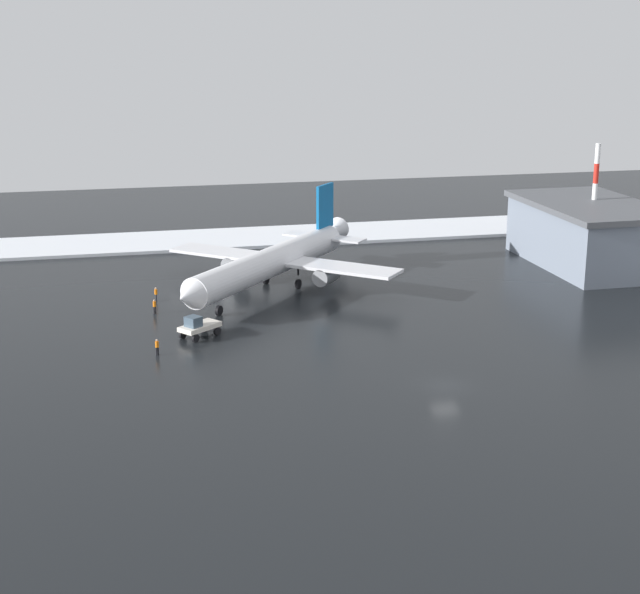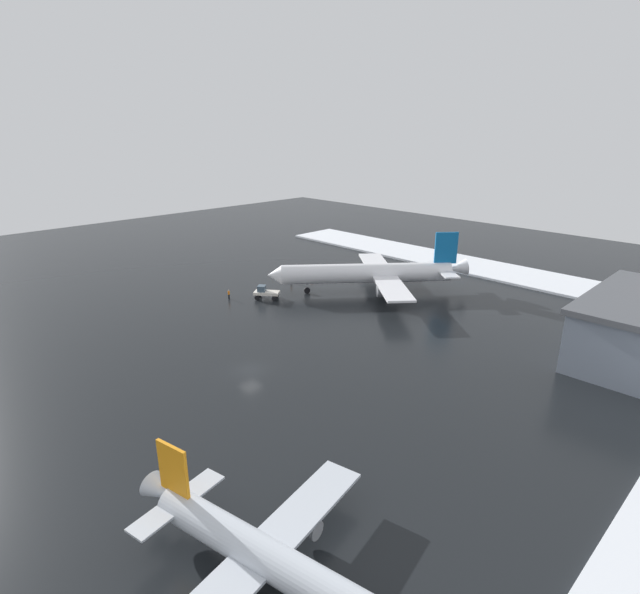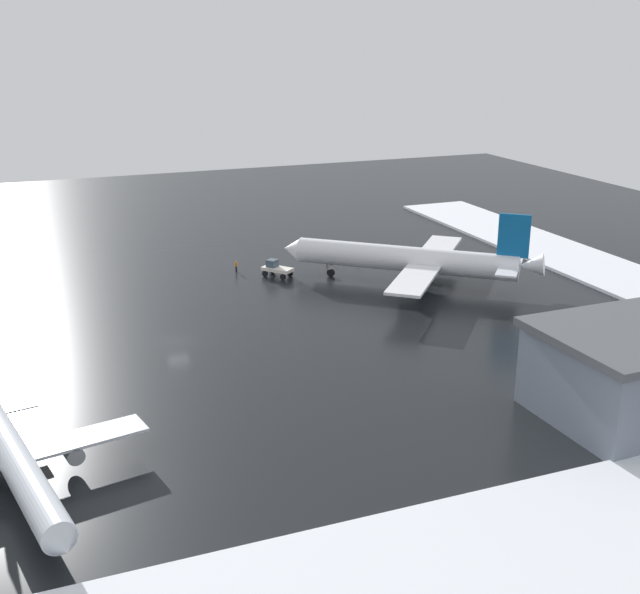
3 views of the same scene
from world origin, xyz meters
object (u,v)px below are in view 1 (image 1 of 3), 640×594
object	(u,v)px
antenna_mast	(594,203)
cargo_hangar	(590,234)
airplane_parked_portside	(273,261)
ground_crew_mid_apron	(156,293)
ground_crew_by_nose_gear	(155,306)
ground_crew_near_tug	(157,346)
pushback_tug	(198,326)

from	to	relation	value
antenna_mast	cargo_hangar	world-z (taller)	antenna_mast
airplane_parked_portside	cargo_hangar	bearing A→B (deg)	134.93
ground_crew_mid_apron	cargo_hangar	size ratio (longest dim) A/B	0.07
ground_crew_by_nose_gear	cargo_hangar	bearing A→B (deg)	88.34
cargo_hangar	ground_crew_near_tug	bearing A→B (deg)	111.69
ground_crew_by_nose_gear	pushback_tug	bearing A→B (deg)	10.51
airplane_parked_portside	cargo_hangar	xyz separation A→B (m)	(3.61, -45.18, 0.66)
antenna_mast	ground_crew_by_nose_gear	bearing A→B (deg)	101.70
airplane_parked_portside	antenna_mast	size ratio (longest dim) A/B	1.91
ground_crew_near_tug	antenna_mast	size ratio (longest dim) A/B	0.10
airplane_parked_portside	cargo_hangar	size ratio (longest dim) A/B	1.25
ground_crew_near_tug	ground_crew_by_nose_gear	bearing A→B (deg)	155.44
ground_crew_near_tug	antenna_mast	xyz separation A→B (m)	(27.68, -62.36, 7.33)
ground_crew_by_nose_gear	antenna_mast	world-z (taller)	antenna_mast
pushback_tug	ground_crew_by_nose_gear	distance (m)	10.79
ground_crew_near_tug	antenna_mast	bearing A→B (deg)	91.68
cargo_hangar	pushback_tug	bearing A→B (deg)	109.09
ground_crew_by_nose_gear	airplane_parked_portside	bearing A→B (deg)	103.14
airplane_parked_portside	pushback_tug	bearing A→B (deg)	7.18
pushback_tug	airplane_parked_portside	bearing A→B (deg)	-161.07
airplane_parked_portside	ground_crew_mid_apron	xyz separation A→B (m)	(-1.70, 14.70, -2.81)
ground_crew_mid_apron	antenna_mast	world-z (taller)	antenna_mast
pushback_tug	cargo_hangar	world-z (taller)	cargo_hangar
pushback_tug	ground_crew_by_nose_gear	bearing A→B (deg)	-105.73
airplane_parked_portside	ground_crew_by_nose_gear	distance (m)	16.95
airplane_parked_portside	ground_crew_mid_apron	bearing A→B (deg)	-43.03
pushback_tug	ground_crew_by_nose_gear	xyz separation A→B (m)	(9.99, 4.06, -0.31)
airplane_parked_portside	ground_crew_by_nose_gear	world-z (taller)	airplane_parked_portside
airplane_parked_portside	cargo_hangar	distance (m)	45.33
ground_crew_mid_apron	ground_crew_near_tug	xyz separation A→B (m)	(-20.19, 1.08, 0.00)
ground_crew_mid_apron	ground_crew_near_tug	world-z (taller)	same
ground_crew_mid_apron	cargo_hangar	bearing A→B (deg)	3.33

